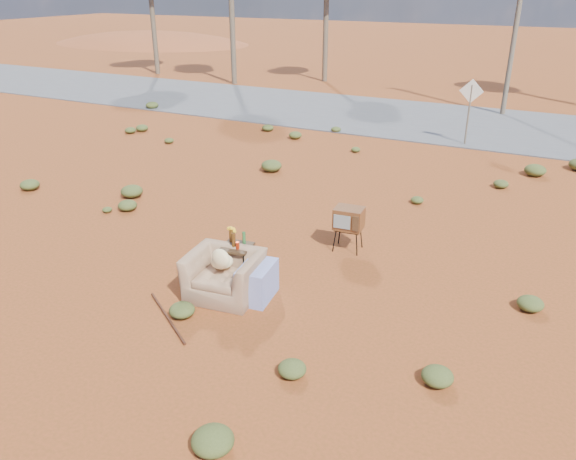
% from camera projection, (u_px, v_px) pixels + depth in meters
% --- Properties ---
extents(ground, '(140.00, 140.00, 0.00)m').
position_uv_depth(ground, '(247.00, 297.00, 9.90)').
color(ground, brown).
rests_on(ground, ground).
extents(highway, '(140.00, 7.00, 0.04)m').
position_uv_depth(highway, '(440.00, 121.00, 22.13)').
color(highway, '#565659').
rests_on(highway, ground).
extents(dirt_mound, '(26.00, 18.00, 2.00)m').
position_uv_depth(dirt_mound, '(151.00, 43.00, 49.96)').
color(dirt_mound, brown).
rests_on(dirt_mound, ground).
extents(armchair, '(1.52, 1.09, 1.08)m').
position_uv_depth(armchair, '(230.00, 270.00, 9.75)').
color(armchair, '#906B4E').
rests_on(armchair, ground).
extents(tv_unit, '(0.61, 0.52, 0.92)m').
position_uv_depth(tv_unit, '(349.00, 219.00, 11.37)').
color(tv_unit, black).
rests_on(tv_unit, ground).
extents(side_table, '(0.59, 0.59, 1.04)m').
position_uv_depth(side_table, '(236.00, 244.00, 10.11)').
color(side_table, '#3A2615').
rests_on(side_table, ground).
extents(rusty_bar, '(1.44, 1.00, 0.05)m').
position_uv_depth(rusty_bar, '(167.00, 317.00, 9.27)').
color(rusty_bar, '#481F13').
rests_on(rusty_bar, ground).
extents(road_sign, '(0.78, 0.06, 2.19)m').
position_uv_depth(road_sign, '(470.00, 100.00, 18.46)').
color(road_sign, brown).
rests_on(road_sign, ground).
extents(utility_pole_center, '(1.40, 0.20, 8.00)m').
position_uv_depth(utility_pole_center, '(519.00, 8.00, 21.67)').
color(utility_pole_center, brown).
rests_on(utility_pole_center, ground).
extents(scrub_patch, '(17.49, 8.07, 0.33)m').
position_uv_depth(scrub_patch, '(309.00, 202.00, 13.78)').
color(scrub_patch, '#454E22').
rests_on(scrub_patch, ground).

